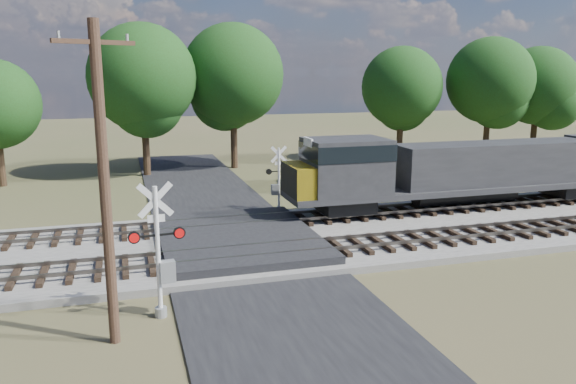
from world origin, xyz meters
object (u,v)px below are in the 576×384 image
object	(u,v)px
crossing_signal_far	(278,185)
utility_pole	(104,180)
equipment_shed	(352,165)
crossing_signal_near	(161,262)

from	to	relation	value
crossing_signal_far	utility_pole	distance (m)	16.98
utility_pole	equipment_shed	xyz separation A→B (m)	(15.67, 19.27, -3.30)
crossing_signal_far	utility_pole	xyz separation A→B (m)	(-8.92, -14.06, 3.33)
crossing_signal_near	crossing_signal_far	world-z (taller)	crossing_signal_near
equipment_shed	crossing_signal_far	bearing A→B (deg)	-132.80
crossing_signal_near	utility_pole	world-z (taller)	utility_pole
utility_pole	equipment_shed	bearing A→B (deg)	27.21
crossing_signal_far	equipment_shed	bearing A→B (deg)	-145.49
crossing_signal_near	equipment_shed	size ratio (longest dim) A/B	0.84
crossing_signal_far	utility_pole	bearing A→B (deg)	54.50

